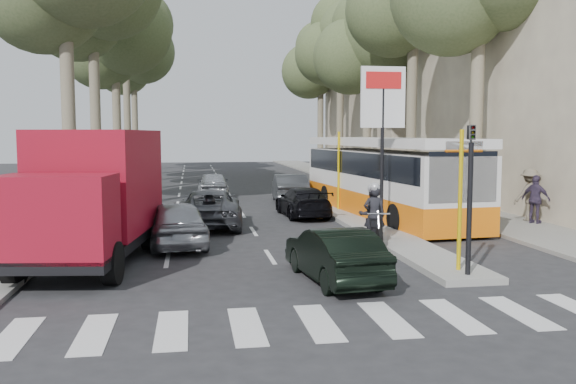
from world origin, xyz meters
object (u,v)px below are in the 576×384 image
Objects in this scene: motorcycle at (373,217)px; silver_hatchback at (176,223)px; dark_hatchback at (335,254)px; red_truck at (93,193)px; city_bus at (384,175)px.

silver_hatchback is at bearing -179.99° from motorcycle.
motorcycle reaches higher than silver_hatchback.
red_truck reaches higher than dark_hatchback.
dark_hatchback is at bearing 120.07° from silver_hatchback.
motorcycle reaches higher than dark_hatchback.
red_truck is at bearing -149.34° from city_bus.
silver_hatchback reaches higher than dark_hatchback.
red_truck reaches higher than motorcycle.
motorcycle is at bearing -116.03° from city_bus.
red_truck is at bearing -163.77° from motorcycle.
silver_hatchback is 0.61× the size of red_truck.
motorcycle is (5.93, -0.76, 0.18)m from silver_hatchback.
red_truck is at bearing -34.29° from dark_hatchback.
red_truck reaches higher than city_bus.
city_bus is at bearing 76.63° from motorcycle.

